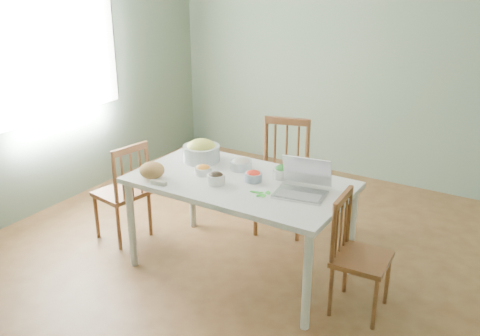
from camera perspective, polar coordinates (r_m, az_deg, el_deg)
The scene contains 19 objects.
floor at distance 4.27m, azimuth 2.37°, elevation -11.94°, with size 5.00×5.00×0.00m, color #52311A.
wall_back at distance 5.97m, azimuth 14.71°, elevation 11.10°, with size 5.00×0.00×2.70m, color slate.
wall_left at distance 5.35m, azimuth -21.72°, elevation 9.18°, with size 0.00×5.00×2.70m, color slate.
window_left at distance 5.49m, azimuth -19.31°, elevation 11.37°, with size 0.04×1.60×1.20m, color white.
dining_table at distance 4.22m, azimuth -0.00°, elevation -6.20°, with size 1.66×0.93×0.78m, color white, non-canonical shape.
chair_far at distance 4.81m, azimuth 4.47°, elevation -1.08°, with size 0.45×0.43×1.02m, color #5D2F12, non-canonical shape.
chair_left at distance 4.80m, azimuth -12.61°, elevation -2.36°, with size 0.40×0.38×0.90m, color #5D2F12, non-canonical shape.
chair_right at distance 3.82m, azimuth 12.95°, elevation -9.20°, with size 0.38×0.37×0.87m, color #5D2F12, non-canonical shape.
bread_boule at distance 4.13m, azimuth -9.41°, elevation -0.24°, with size 0.19×0.19×0.13m, color #AF8A4D.
butter_stick at distance 4.01m, azimuth -8.70°, elevation -1.58°, with size 0.12×0.04×0.03m, color beige.
bowl_squash at distance 4.43m, azimuth -4.16°, elevation 1.87°, with size 0.31×0.31×0.18m, color #F1EB54, non-canonical shape.
bowl_carrot at distance 4.16m, azimuth -3.98°, elevation -0.20°, with size 0.13×0.13×0.07m, color orange, non-canonical shape.
bowl_onion at distance 4.25m, azimuth 0.10°, elevation 0.47°, with size 0.18×0.18×0.10m, color silver, non-canonical shape.
bowl_mushroom at distance 3.98m, azimuth -2.60°, elevation -1.07°, with size 0.14×0.14×0.09m, color black, non-canonical shape.
bowl_redpep at distance 4.03m, azimuth 1.43°, elevation -0.85°, with size 0.14×0.14×0.08m, color red, non-canonical shape.
bowl_broccoli at distance 4.11m, azimuth 4.62°, elevation -0.36°, with size 0.16×0.16×0.10m, color #19421A, non-canonical shape.
flatbread at distance 4.20m, azimuth 6.16°, elevation -0.50°, with size 0.22×0.22×0.02m, color #BEB289.
basil_bunch at distance 3.83m, azimuth 2.08°, elevation -2.61°, with size 0.18×0.18×0.02m, color #0D750D, non-canonical shape.
laptop at distance 3.77m, azimuth 6.51°, elevation -1.27°, with size 0.36×0.33×0.24m, color silver, non-canonical shape.
Camera 1 is at (1.73, -3.12, 2.34)m, focal length 39.84 mm.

